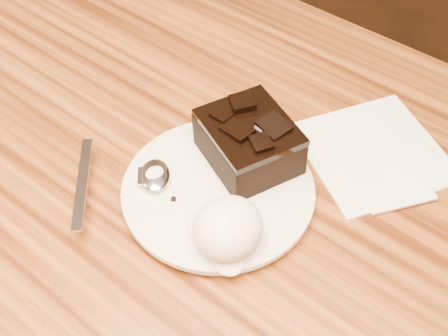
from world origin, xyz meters
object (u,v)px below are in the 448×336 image
Objects in this scene: ice_cream_scoop at (228,228)px; napkin at (374,151)px; brownie at (249,144)px; spoon at (155,176)px; plate at (218,193)px.

napkin is (0.05, 0.21, -0.04)m from ice_cream_scoop.
ice_cream_scoop reaches higher than brownie.
brownie is at bearing 13.54° from spoon.
napkin is (0.10, 0.16, -0.01)m from plate.
brownie is 0.54× the size of spoon.
brownie is 0.66× the size of napkin.
plate is 0.08m from ice_cream_scoop.
ice_cream_scoop is at bearing -102.73° from napkin.
brownie reaches higher than napkin.
brownie is at bearing 90.99° from plate.
plate is 1.11× the size of spoon.
ice_cream_scoop reaches higher than napkin.
brownie is 0.11m from ice_cream_scoop.
napkin is at bearing 58.80° from plate.
brownie is 0.11m from spoon.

